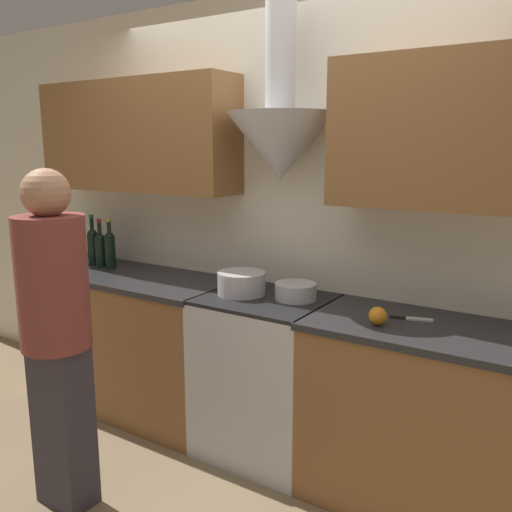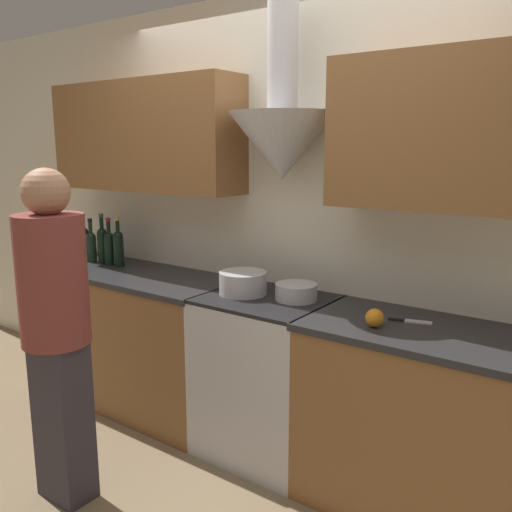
# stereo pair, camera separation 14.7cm
# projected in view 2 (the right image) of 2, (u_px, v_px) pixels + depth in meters

# --- Properties ---
(ground_plane) EXTENTS (12.00, 12.00, 0.00)m
(ground_plane) POSITION_uv_depth(u_px,v_px,m) (228.00, 479.00, 2.88)
(ground_plane) COLOR #847051
(wall_back) EXTENTS (8.40, 0.58, 2.60)m
(wall_back) POSITION_uv_depth(u_px,v_px,m) (283.00, 192.00, 3.12)
(wall_back) COLOR silver
(wall_back) RESTS_ON ground_plane
(counter_left) EXTENTS (1.51, 0.62, 0.92)m
(counter_left) POSITION_uv_depth(u_px,v_px,m) (136.00, 337.00, 3.69)
(counter_left) COLOR brown
(counter_left) RESTS_ON ground_plane
(counter_right) EXTENTS (1.10, 0.62, 0.92)m
(counter_right) POSITION_uv_depth(u_px,v_px,m) (419.00, 421.00, 2.56)
(counter_right) COLOR brown
(counter_right) RESTS_ON ground_plane
(stove_range) EXTENTS (0.68, 0.60, 0.92)m
(stove_range) POSITION_uv_depth(u_px,v_px,m) (266.00, 375.00, 3.06)
(stove_range) COLOR silver
(stove_range) RESTS_ON ground_plane
(wine_bottle_0) EXTENTS (0.08, 0.08, 0.33)m
(wine_bottle_0) POSITION_uv_depth(u_px,v_px,m) (74.00, 242.00, 3.98)
(wine_bottle_0) COLOR black
(wine_bottle_0) RESTS_ON counter_left
(wine_bottle_1) EXTENTS (0.07, 0.07, 0.34)m
(wine_bottle_1) POSITION_uv_depth(u_px,v_px,m) (84.00, 241.00, 3.94)
(wine_bottle_1) COLOR black
(wine_bottle_1) RESTS_ON counter_left
(wine_bottle_2) EXTENTS (0.07, 0.07, 0.31)m
(wine_bottle_2) POSITION_uv_depth(u_px,v_px,m) (91.00, 245.00, 3.88)
(wine_bottle_2) COLOR black
(wine_bottle_2) RESTS_ON counter_left
(wine_bottle_3) EXTENTS (0.07, 0.07, 0.35)m
(wine_bottle_3) POSITION_uv_depth(u_px,v_px,m) (103.00, 243.00, 3.84)
(wine_bottle_3) COLOR black
(wine_bottle_3) RESTS_ON counter_left
(wine_bottle_4) EXTENTS (0.07, 0.07, 0.33)m
(wine_bottle_4) POSITION_uv_depth(u_px,v_px,m) (109.00, 246.00, 3.77)
(wine_bottle_4) COLOR black
(wine_bottle_4) RESTS_ON counter_left
(wine_bottle_5) EXTENTS (0.07, 0.07, 0.34)m
(wine_bottle_5) POSITION_uv_depth(u_px,v_px,m) (118.00, 247.00, 3.72)
(wine_bottle_5) COLOR black
(wine_bottle_5) RESTS_ON counter_left
(stock_pot) EXTENTS (0.27, 0.27, 0.13)m
(stock_pot) POSITION_uv_depth(u_px,v_px,m) (243.00, 283.00, 3.04)
(stock_pot) COLOR silver
(stock_pot) RESTS_ON stove_range
(mixing_bowl) EXTENTS (0.23, 0.23, 0.09)m
(mixing_bowl) POSITION_uv_depth(u_px,v_px,m) (296.00, 292.00, 2.92)
(mixing_bowl) COLOR silver
(mixing_bowl) RESTS_ON stove_range
(orange_fruit) EXTENTS (0.09, 0.09, 0.09)m
(orange_fruit) POSITION_uv_depth(u_px,v_px,m) (375.00, 318.00, 2.48)
(orange_fruit) COLOR orange
(orange_fruit) RESTS_ON counter_right
(chefs_knife) EXTENTS (0.20, 0.08, 0.01)m
(chefs_knife) POSITION_uv_depth(u_px,v_px,m) (410.00, 321.00, 2.56)
(chefs_knife) COLOR silver
(chefs_knife) RESTS_ON counter_right
(person_foreground_left) EXTENTS (0.32, 0.32, 1.64)m
(person_foreground_left) POSITION_uv_depth(u_px,v_px,m) (56.00, 323.00, 2.57)
(person_foreground_left) COLOR #38333D
(person_foreground_left) RESTS_ON ground_plane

